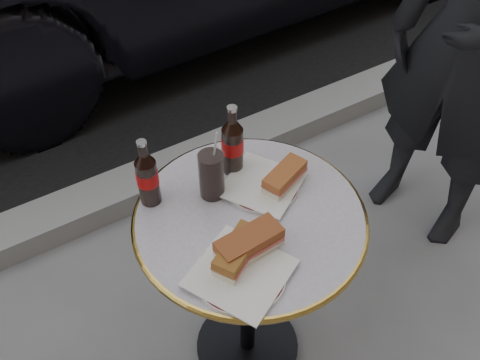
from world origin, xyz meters
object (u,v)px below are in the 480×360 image
plate_left (240,274)px  plate_right (262,186)px  bistro_table (248,292)px  pedestrian (478,42)px  cola_bottle_right (232,140)px  cola_glass (211,174)px  cola_bottle_left (147,172)px

plate_left → plate_right: bearing=46.8°
plate_right → bistro_table: bearing=-140.4°
plate_right → pedestrian: 0.92m
plate_left → cola_bottle_right: (0.17, 0.32, 0.11)m
cola_bottle_right → cola_glass: size_ratio=1.53×
plate_right → cola_bottle_right: bearing=107.1°
plate_left → cola_bottle_right: bearing=61.8°
bistro_table → cola_bottle_right: size_ratio=3.29×
pedestrian → cola_bottle_right: bearing=-106.1°
cola_bottle_left → cola_glass: 0.17m
plate_right → cola_bottle_right: size_ratio=0.91×
plate_left → plate_right: (0.20, 0.22, -0.00)m
plate_right → cola_bottle_left: (-0.28, 0.12, 0.10)m
cola_bottle_left → pedestrian: bearing=-1.2°
bistro_table → cola_bottle_right: cola_bottle_right is taller
bistro_table → pedestrian: pedestrian is taller
plate_left → plate_right: plate_left is taller
plate_left → cola_glass: bearing=74.2°
plate_right → cola_bottle_right: cola_bottle_right is taller
bistro_table → cola_bottle_left: 0.54m
plate_right → cola_bottle_right: (-0.03, 0.10, 0.11)m
bistro_table → cola_bottle_right: (0.05, 0.17, 0.48)m
plate_left → cola_bottle_right: size_ratio=0.99×
bistro_table → plate_left: size_ratio=3.32×
bistro_table → pedestrian: size_ratio=0.43×
cola_bottle_right → cola_glass: cola_bottle_right is taller
bistro_table → cola_bottle_left: size_ratio=3.49×
cola_bottle_left → cola_bottle_right: size_ratio=0.94×
cola_glass → cola_bottle_right: bearing=28.1°
bistro_table → plate_right: size_ratio=3.64×
bistro_table → cola_glass: cola_glass is taller
plate_right → pedestrian: pedestrian is taller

